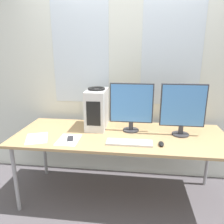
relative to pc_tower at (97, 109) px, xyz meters
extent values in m
plane|color=#565156|center=(0.29, -0.63, -1.00)|extent=(14.00, 14.00, 0.00)
cube|color=silver|center=(0.29, 0.38, 0.35)|extent=(8.00, 0.06, 2.70)
cube|color=silver|center=(-0.26, 0.35, 0.70)|extent=(0.70, 0.01, 1.39)
cube|color=silver|center=(0.84, 0.35, 0.70)|extent=(0.70, 0.01, 1.39)
cube|color=tan|center=(0.29, -0.19, -0.24)|extent=(2.27, 0.88, 0.03)
cylinder|color=#99999E|center=(-0.76, -0.55, -0.63)|extent=(0.04, 0.04, 0.75)
cylinder|color=#99999E|center=(-0.76, 0.17, -0.63)|extent=(0.04, 0.04, 0.75)
cylinder|color=#99999E|center=(1.34, 0.17, -0.63)|extent=(0.04, 0.04, 0.75)
cube|color=silver|center=(0.00, 0.00, 0.00)|extent=(0.22, 0.40, 0.45)
cube|color=black|center=(0.00, -0.20, 0.00)|extent=(0.15, 0.00, 0.27)
torus|color=black|center=(0.00, 0.00, 0.24)|extent=(0.19, 0.19, 0.03)
cylinder|color=#333338|center=(0.40, -0.07, -0.21)|extent=(0.18, 0.18, 0.02)
cylinder|color=#333338|center=(0.40, -0.07, -0.16)|extent=(0.05, 0.05, 0.10)
cube|color=#333338|center=(0.40, -0.07, 0.10)|extent=(0.47, 0.03, 0.44)
cube|color=#4C8CD8|center=(0.40, -0.08, 0.10)|extent=(0.45, 0.00, 0.41)
cylinder|color=#333338|center=(0.93, -0.13, -0.21)|extent=(0.18, 0.18, 0.02)
cylinder|color=#333338|center=(0.93, -0.13, -0.16)|extent=(0.05, 0.05, 0.10)
cube|color=#333338|center=(0.93, -0.13, 0.10)|extent=(0.46, 0.03, 0.45)
cube|color=#4C8CD8|center=(0.93, -0.15, 0.10)|extent=(0.44, 0.00, 0.42)
cube|color=silver|center=(0.40, -0.42, -0.21)|extent=(0.45, 0.14, 0.02)
cube|color=white|center=(0.40, -0.42, -0.20)|extent=(0.41, 0.12, 0.00)
ellipsoid|color=black|center=(0.70, -0.42, -0.21)|extent=(0.05, 0.11, 0.03)
cube|color=#232328|center=(-0.21, -0.38, -0.22)|extent=(0.09, 0.14, 0.01)
cube|color=white|center=(-0.22, -0.40, -0.22)|extent=(0.21, 0.30, 0.00)
cube|color=white|center=(-0.56, -0.40, -0.22)|extent=(0.30, 0.35, 0.00)
camera|label=1|loc=(0.47, -2.38, 0.66)|focal=35.00mm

